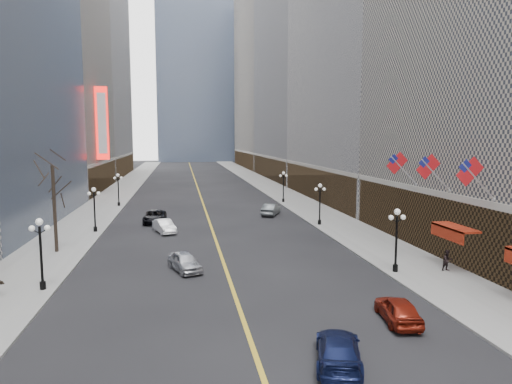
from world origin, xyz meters
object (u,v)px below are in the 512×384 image
object	(u,v)px
streetlamp_west_2	(94,205)
streetlamp_east_1	(397,233)
streetlamp_east_3	(283,183)
streetlamp_west_1	(41,246)
car_nb_far	(155,217)
car_nb_mid	(164,226)
car_sb_mid	(398,309)
streetlamp_west_3	(118,186)
car_sb_far	(271,209)
car_nb_near	(185,262)
streetlamp_east_2	(320,200)
car_sb_near	(338,350)

from	to	relation	value
streetlamp_west_2	streetlamp_east_1	bearing A→B (deg)	-37.33
streetlamp_east_3	streetlamp_west_1	size ratio (longest dim) A/B	1.00
car_nb_far	streetlamp_west_1	bearing A→B (deg)	-101.49
car_nb_mid	car_sb_mid	distance (m)	28.20
streetlamp_west_1	streetlamp_west_3	world-z (taller)	same
streetlamp_east_1	car_sb_mid	distance (m)	9.20
streetlamp_east_1	streetlamp_west_1	xyz separation A→B (m)	(-23.60, 0.00, 0.00)
car_sb_mid	car_sb_far	distance (m)	33.73
streetlamp_east_1	streetlamp_west_2	world-z (taller)	same
car_nb_mid	streetlamp_west_2	bearing A→B (deg)	153.12
car_nb_near	streetlamp_west_2	bearing A→B (deg)	101.10
streetlamp_east_3	car_nb_mid	size ratio (longest dim) A/B	1.11
car_nb_near	car_nb_mid	size ratio (longest dim) A/B	0.98
streetlamp_east_3	streetlamp_west_3	size ratio (longest dim) A/B	1.00
streetlamp_east_1	car_nb_far	size ratio (longest dim) A/B	0.89
streetlamp_west_1	car_nb_near	size ratio (longest dim) A/B	1.13
streetlamp_east_3	car_nb_near	bearing A→B (deg)	-114.21
streetlamp_west_2	streetlamp_east_2	bearing A→B (deg)	0.00
streetlamp_west_2	streetlamp_west_3	size ratio (longest dim) A/B	1.00
streetlamp_east_2	streetlamp_west_2	size ratio (longest dim) A/B	1.00
streetlamp_east_1	car_nb_near	xyz separation A→B (m)	(-14.77, 3.15, -2.22)
streetlamp_east_3	car_sb_far	size ratio (longest dim) A/B	1.01
streetlamp_west_2	car_nb_far	size ratio (longest dim) A/B	0.89
car_nb_far	car_nb_near	bearing A→B (deg)	-78.38
car_sb_near	car_sb_mid	xyz separation A→B (m)	(4.62, 3.86, 0.01)
streetlamp_west_1	car_sb_far	size ratio (longest dim) A/B	1.01
streetlamp_west_3	car_sb_near	size ratio (longest dim) A/B	0.98
streetlamp_west_3	car_sb_mid	size ratio (longest dim) A/B	1.13
car_nb_near	car_sb_mid	bearing A→B (deg)	-65.35
streetlamp_east_2	streetlamp_east_1	bearing A→B (deg)	-90.00
car_nb_mid	streetlamp_west_1	bearing A→B (deg)	-131.04
car_nb_mid	car_sb_far	distance (m)	15.42
car_sb_mid	streetlamp_west_2	bearing A→B (deg)	-45.42
car_nb_mid	car_sb_far	size ratio (longest dim) A/B	0.91
streetlamp_east_1	car_sb_near	size ratio (longest dim) A/B	0.98
streetlamp_east_2	streetlamp_west_3	world-z (taller)	same
streetlamp_east_3	streetlamp_west_2	size ratio (longest dim) A/B	1.00
car_sb_near	streetlamp_west_3	bearing A→B (deg)	-55.50
streetlamp_west_3	car_sb_mid	xyz separation A→B (m)	(19.76, -44.06, -2.22)
car_sb_far	streetlamp_west_2	bearing A→B (deg)	45.54
streetlamp_west_2	car_nb_far	world-z (taller)	streetlamp_west_2
streetlamp_west_2	car_sb_mid	world-z (taller)	streetlamp_west_2
streetlamp_east_1	car_sb_mid	xyz separation A→B (m)	(-3.84, -8.06, -2.22)
streetlamp_west_3	car_nb_mid	xyz separation A→B (m)	(6.91, -18.96, -2.23)
streetlamp_east_1	car_nb_far	bearing A→B (deg)	128.23
car_sb_far	car_sb_mid	bearing A→B (deg)	114.39
streetlamp_east_2	car_sb_mid	bearing A→B (deg)	-98.39
car_nb_near	car_sb_near	size ratio (longest dim) A/B	0.87
streetlamp_west_1	car_nb_far	distance (m)	23.58
streetlamp_east_1	car_sb_mid	bearing A→B (deg)	-115.49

